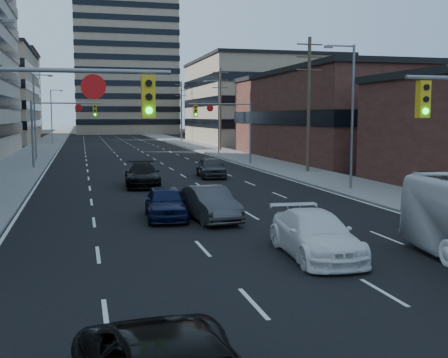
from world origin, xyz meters
TOP-DOWN VIEW (x-y plane):
  - road_surface at (0.00, 130.00)m, footprint 18.00×300.00m
  - sidewalk_left at (-11.50, 130.00)m, footprint 5.00×300.00m
  - sidewalk_right at (11.50, 130.00)m, footprint 5.00×300.00m
  - storefront_right_mid at (24.00, 50.00)m, footprint 20.00×30.00m
  - office_right_far at (25.00, 88.00)m, footprint 22.00×28.00m
  - apartment_tower at (6.00, 150.00)m, footprint 26.00×26.00m
  - bg_block_right at (32.00, 130.00)m, footprint 22.00×22.00m
  - signal_near_left at (-7.45, 8.00)m, footprint 6.59×0.33m
  - signal_far_left at (-7.68, 45.00)m, footprint 6.09×0.33m
  - signal_far_right at (7.68, 45.00)m, footprint 6.09×0.33m
  - utility_pole_block at (12.20, 36.00)m, footprint 2.20×0.28m
  - utility_pole_midblock at (12.20, 66.00)m, footprint 2.20×0.28m
  - utility_pole_distant at (12.20, 96.00)m, footprint 2.20×0.28m
  - streetlight_left_mid at (-10.34, 55.00)m, footprint 2.03×0.22m
  - streetlight_left_far at (-10.34, 90.00)m, footprint 2.03×0.22m
  - streetlight_right_near at (10.34, 25.00)m, footprint 2.03×0.22m
  - streetlight_right_far at (10.34, 60.00)m, footprint 2.03×0.22m
  - white_van at (1.60, 10.02)m, footprint 2.39×5.25m
  - sedan_blue at (-2.21, 18.08)m, footprint 2.08×4.54m
  - sedan_grey_center at (-0.36, 17.24)m, footprint 2.12×4.77m
  - sedan_black_far at (-2.00, 30.13)m, footprint 2.52×5.55m
  - sedan_grey_right at (3.64, 34.46)m, footprint 2.15×4.74m

SIDE VIEW (x-z plane):
  - road_surface at x=0.00m, z-range 0.00..0.02m
  - sidewalk_left at x=-11.50m, z-range 0.00..0.15m
  - sidewalk_right at x=11.50m, z-range 0.00..0.15m
  - white_van at x=1.60m, z-range 0.00..1.49m
  - sedan_blue at x=-2.21m, z-range 0.00..1.51m
  - sedan_grey_center at x=-0.36m, z-range 0.00..1.52m
  - sedan_grey_right at x=3.64m, z-range 0.00..1.58m
  - sedan_black_far at x=-2.00m, z-range 0.00..1.58m
  - signal_far_left at x=-7.68m, z-range 1.30..7.30m
  - signal_far_right at x=7.68m, z-range 1.30..7.30m
  - signal_near_left at x=-7.45m, z-range 1.33..7.33m
  - storefront_right_mid at x=24.00m, z-range 0.00..9.00m
  - streetlight_left_mid at x=-10.34m, z-range 0.55..9.55m
  - streetlight_left_far at x=-10.34m, z-range 0.55..9.55m
  - streetlight_right_near at x=10.34m, z-range 0.55..9.55m
  - streetlight_right_far at x=10.34m, z-range 0.55..9.55m
  - utility_pole_block at x=12.20m, z-range 0.28..11.28m
  - utility_pole_midblock at x=12.20m, z-range 0.28..11.28m
  - utility_pole_distant at x=12.20m, z-range 0.28..11.28m
  - bg_block_right at x=32.00m, z-range 0.00..12.00m
  - office_right_far at x=25.00m, z-range 0.00..14.00m
  - apartment_tower at x=6.00m, z-range 0.00..58.00m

